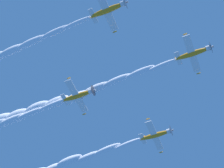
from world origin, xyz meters
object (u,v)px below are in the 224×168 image
Objects in this scene: airplane_right_wingman at (109,10)px; airplane_left_wingman at (157,135)px; airplane_slot_tail at (79,95)px; airplane_lead at (194,53)px.

airplane_left_wingman is at bearing 156.73° from airplane_right_wingman.
airplane_right_wingman is at bearing 17.02° from airplane_slot_tail.
airplane_lead reaches higher than airplane_right_wingman.
airplane_left_wingman is 1.01× the size of airplane_right_wingman.
airplane_left_wingman is at bearing -163.33° from airplane_lead.
airplane_left_wingman is 1.00× the size of airplane_slot_tail.
airplane_lead is 1.00× the size of airplane_slot_tail.
airplane_slot_tail reaches higher than airplane_lead.
airplane_lead is 1.00× the size of airplane_left_wingman.
airplane_lead reaches higher than airplane_left_wingman.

